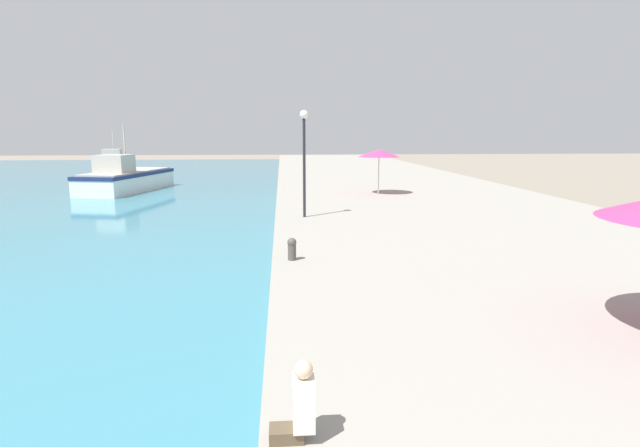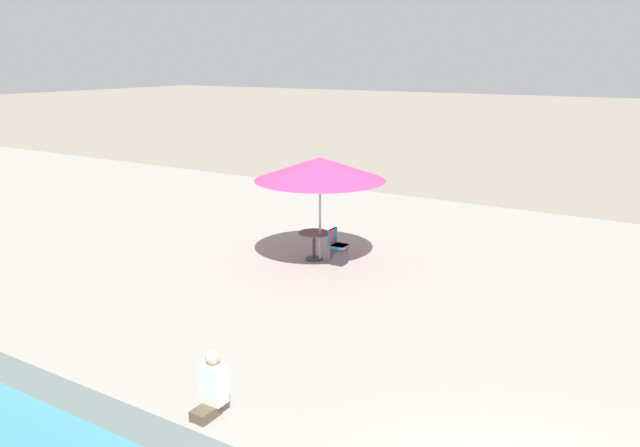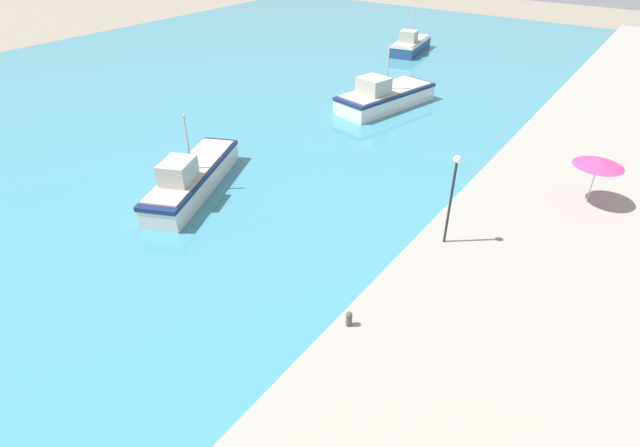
{
  "view_description": "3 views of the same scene",
  "coord_description": "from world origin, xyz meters",
  "px_view_note": "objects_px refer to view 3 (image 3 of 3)",
  "views": [
    {
      "loc": [
        0.32,
        -0.52,
        4.32
      ],
      "look_at": [
        1.5,
        14.91,
        1.5
      ],
      "focal_mm": 28.0,
      "sensor_mm": 36.0,
      "label": 1
    },
    {
      "loc": [
        -5.7,
        -0.8,
        5.82
      ],
      "look_at": [
        7.51,
        7.37,
        1.7
      ],
      "focal_mm": 35.0,
      "sensor_mm": 36.0,
      "label": 2
    },
    {
      "loc": [
        7.84,
        1.33,
        14.5
      ],
      "look_at": [
        -4.0,
        18.0,
        1.3
      ],
      "focal_mm": 28.0,
      "sensor_mm": 36.0,
      "label": 3
    }
  ],
  "objects_px": {
    "mooring_bollard": "(349,318)",
    "fishing_boat_mid": "(384,96)",
    "fishing_boat_near": "(192,177)",
    "cafe_umbrella_white": "(599,162)",
    "fishing_boat_far": "(411,44)",
    "lamppost": "(453,185)"
  },
  "relations": [
    {
      "from": "fishing_boat_far",
      "to": "mooring_bollard",
      "type": "height_order",
      "value": "fishing_boat_far"
    },
    {
      "from": "cafe_umbrella_white",
      "to": "mooring_bollard",
      "type": "xyz_separation_m",
      "value": [
        -5.5,
        -15.45,
        -2.07
      ]
    },
    {
      "from": "mooring_bollard",
      "to": "fishing_boat_far",
      "type": "bearing_deg",
      "value": 113.71
    },
    {
      "from": "cafe_umbrella_white",
      "to": "lamppost",
      "type": "xyz_separation_m",
      "value": [
        -4.8,
        -8.01,
        0.67
      ]
    },
    {
      "from": "fishing_boat_near",
      "to": "mooring_bollard",
      "type": "relative_size",
      "value": 14.41
    },
    {
      "from": "fishing_boat_near",
      "to": "fishing_boat_mid",
      "type": "xyz_separation_m",
      "value": [
        2.09,
        19.29,
        0.03
      ]
    },
    {
      "from": "fishing_boat_mid",
      "to": "mooring_bollard",
      "type": "relative_size",
      "value": 14.66
    },
    {
      "from": "fishing_boat_near",
      "to": "cafe_umbrella_white",
      "type": "bearing_deg",
      "value": 5.48
    },
    {
      "from": "mooring_bollard",
      "to": "lamppost",
      "type": "height_order",
      "value": "lamppost"
    },
    {
      "from": "fishing_boat_near",
      "to": "fishing_boat_far",
      "type": "height_order",
      "value": "fishing_boat_near"
    },
    {
      "from": "fishing_boat_far",
      "to": "lamppost",
      "type": "bearing_deg",
      "value": -69.56
    },
    {
      "from": "lamppost",
      "to": "fishing_boat_mid",
      "type": "bearing_deg",
      "value": 127.17
    },
    {
      "from": "fishing_boat_far",
      "to": "lamppost",
      "type": "distance_m",
      "value": 39.13
    },
    {
      "from": "fishing_boat_far",
      "to": "cafe_umbrella_white",
      "type": "height_order",
      "value": "fishing_boat_far"
    },
    {
      "from": "fishing_boat_far",
      "to": "lamppost",
      "type": "height_order",
      "value": "lamppost"
    },
    {
      "from": "cafe_umbrella_white",
      "to": "mooring_bollard",
      "type": "relative_size",
      "value": 4.05
    },
    {
      "from": "fishing_boat_mid",
      "to": "fishing_boat_far",
      "type": "height_order",
      "value": "fishing_boat_mid"
    },
    {
      "from": "fishing_boat_mid",
      "to": "fishing_boat_far",
      "type": "relative_size",
      "value": 1.28
    },
    {
      "from": "fishing_boat_mid",
      "to": "lamppost",
      "type": "relative_size",
      "value": 2.1
    },
    {
      "from": "fishing_boat_far",
      "to": "cafe_umbrella_white",
      "type": "bearing_deg",
      "value": -56.31
    },
    {
      "from": "fishing_boat_mid",
      "to": "fishing_boat_far",
      "type": "xyz_separation_m",
      "value": [
        -6.43,
        17.61,
        -0.05
      ]
    },
    {
      "from": "mooring_bollard",
      "to": "fishing_boat_mid",
      "type": "bearing_deg",
      "value": 116.27
    }
  ]
}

